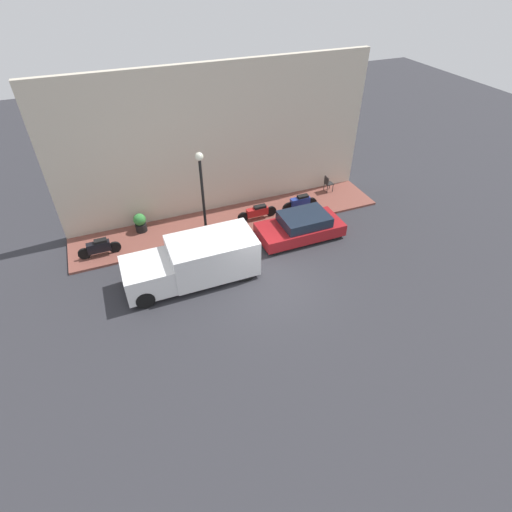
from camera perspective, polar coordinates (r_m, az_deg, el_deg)
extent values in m
plane|color=#2D2D33|center=(16.04, 2.25, -4.19)|extent=(60.00, 60.00, 0.00)
cube|color=brown|center=(19.66, -3.56, 5.08)|extent=(2.59, 15.04, 0.11)
cube|color=beige|center=(19.26, -5.44, 15.84)|extent=(0.30, 15.04, 6.97)
cube|color=maroon|center=(18.46, 6.26, 3.84)|extent=(1.81, 3.88, 0.55)
cube|color=#192333|center=(18.26, 6.92, 5.27)|extent=(1.59, 2.14, 0.46)
cylinder|color=black|center=(17.42, 2.97, 1.03)|extent=(0.20, 0.57, 0.57)
cylinder|color=black|center=(18.58, 0.98, 3.78)|extent=(0.20, 0.57, 0.57)
cylinder|color=black|center=(18.67, 11.45, 3.12)|extent=(0.20, 0.57, 0.57)
cylinder|color=black|center=(19.76, 9.12, 5.60)|extent=(0.20, 0.57, 0.57)
cube|color=white|center=(16.03, -6.22, 0.13)|extent=(1.97, 3.40, 1.56)
cube|color=white|center=(15.90, -15.21, -2.72)|extent=(1.87, 1.83, 1.09)
cube|color=#192333|center=(15.70, -16.36, -2.12)|extent=(1.67, 1.01, 0.44)
cylinder|color=black|center=(15.50, -15.54, -6.00)|extent=(0.22, 0.72, 0.72)
cylinder|color=black|center=(16.80, -16.51, -2.15)|extent=(0.22, 0.72, 0.72)
cylinder|color=black|center=(16.04, -1.45, -2.45)|extent=(0.22, 0.72, 0.72)
cylinder|color=black|center=(17.29, -3.46, 1.00)|extent=(0.22, 0.72, 0.72)
cube|color=navy|center=(20.11, 6.30, 7.64)|extent=(0.30, 1.00, 0.49)
cube|color=black|center=(20.02, 6.71, 8.46)|extent=(0.27, 0.55, 0.12)
cylinder|color=black|center=(19.96, 4.63, 6.82)|extent=(0.10, 0.61, 0.61)
cylinder|color=black|center=(20.49, 7.86, 7.48)|extent=(0.10, 0.61, 0.61)
cube|color=#B21E1E|center=(19.44, 0.17, 6.36)|extent=(0.30, 1.07, 0.37)
cube|color=black|center=(19.35, 0.57, 7.07)|extent=(0.27, 0.58, 0.12)
cylinder|color=black|center=(19.30, -1.87, 5.55)|extent=(0.10, 0.52, 0.52)
cylinder|color=black|center=(19.76, 2.16, 6.42)|extent=(0.10, 0.52, 0.52)
cube|color=black|center=(18.34, -21.55, 1.22)|extent=(0.30, 0.95, 0.45)
cube|color=black|center=(18.17, -21.36, 2.02)|extent=(0.27, 0.52, 0.12)
cylinder|color=black|center=(18.50, -23.32, 0.31)|extent=(0.10, 0.52, 0.52)
cylinder|color=black|center=(18.41, -19.51, 1.22)|extent=(0.10, 0.52, 0.52)
cylinder|color=black|center=(17.42, -7.52, 7.77)|extent=(0.12, 0.12, 3.89)
sphere|color=silver|center=(16.48, -8.12, 13.89)|extent=(0.34, 0.34, 0.34)
cylinder|color=black|center=(19.47, -16.08, 3.99)|extent=(0.52, 0.52, 0.39)
sphere|color=#337F38|center=(19.24, -16.30, 5.02)|extent=(0.57, 0.57, 0.57)
cube|color=#262626|center=(22.14, 10.37, 10.17)|extent=(0.40, 0.40, 0.04)
cube|color=#262626|center=(21.95, 10.02, 10.60)|extent=(0.40, 0.04, 0.40)
cylinder|color=#262626|center=(22.21, 10.91, 9.49)|extent=(0.04, 0.04, 0.44)
cylinder|color=#262626|center=(22.46, 10.46, 9.90)|extent=(0.04, 0.04, 0.44)
cylinder|color=#262626|center=(22.04, 10.13, 9.35)|extent=(0.04, 0.04, 0.44)
cylinder|color=#262626|center=(22.30, 9.69, 9.77)|extent=(0.04, 0.04, 0.44)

